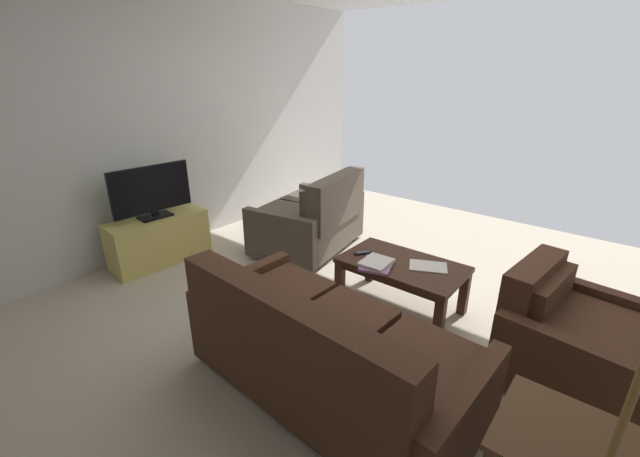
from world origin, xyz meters
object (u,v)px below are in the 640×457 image
at_px(sofa_main, 323,351).
at_px(tv_stand, 159,240).
at_px(coffee_table, 402,270).
at_px(loveseat_near, 313,219).
at_px(tv_remote, 363,253).
at_px(loose_magazine, 428,266).
at_px(flat_tv, 151,191).
at_px(armchair_side, 572,338).
at_px(book_stack, 377,264).
at_px(end_table, 559,456).

relative_size(sofa_main, tv_stand, 1.82).
bearing_deg(coffee_table, loveseat_near, -19.02).
bearing_deg(tv_remote, loose_magazine, -166.56).
height_order(flat_tv, armchair_side, flat_tv).
bearing_deg(book_stack, tv_remote, -30.39).
relative_size(end_table, book_stack, 1.72).
height_order(sofa_main, tv_stand, sofa_main).
xyz_separation_m(end_table, tv_remote, (1.74, -1.22, -0.06)).
bearing_deg(loveseat_near, sofa_main, 131.49).
distance_m(coffee_table, loose_magazine, 0.22).
relative_size(sofa_main, coffee_table, 1.84).
relative_size(flat_tv, tv_remote, 5.32).
height_order(loveseat_near, tv_stand, loveseat_near).
xyz_separation_m(sofa_main, flat_tv, (2.56, -0.42, 0.44)).
distance_m(tv_remote, loose_magazine, 0.57).
xyz_separation_m(end_table, armchair_side, (0.10, -1.20, -0.18)).
distance_m(sofa_main, coffee_table, 1.24).
bearing_deg(sofa_main, flat_tv, -9.27).
relative_size(armchair_side, book_stack, 2.72).
bearing_deg(end_table, loose_magazine, -48.75).
height_order(book_stack, tv_remote, book_stack).
height_order(coffee_table, tv_remote, tv_remote).
height_order(loveseat_near, flat_tv, flat_tv).
height_order(sofa_main, loose_magazine, sofa_main).
xyz_separation_m(flat_tv, loose_magazine, (-2.64, -0.88, -0.35)).
bearing_deg(armchair_side, book_stack, 4.22).
xyz_separation_m(tv_stand, tv_remote, (-2.09, -0.75, 0.19)).
relative_size(loveseat_near, flat_tv, 1.62).
height_order(armchair_side, loose_magazine, armchair_side).
xyz_separation_m(armchair_side, book_stack, (1.42, 0.10, 0.13)).
bearing_deg(armchair_side, flat_tv, 11.06).
relative_size(loveseat_near, armchair_side, 1.37).
relative_size(armchair_side, loose_magazine, 3.25).
relative_size(coffee_table, end_table, 1.65).
distance_m(coffee_table, end_table, 1.90).
bearing_deg(end_table, book_stack, -35.72).
xyz_separation_m(armchair_side, tv_remote, (1.64, -0.02, 0.11)).
height_order(flat_tv, book_stack, flat_tv).
distance_m(end_table, book_stack, 1.88).
relative_size(end_table, armchair_side, 0.63).
relative_size(tv_remote, loose_magazine, 0.51).
distance_m(tv_stand, tv_remote, 2.22).
bearing_deg(tv_remote, armchair_side, 179.28).
relative_size(loveseat_near, coffee_table, 1.31).
xyz_separation_m(flat_tv, book_stack, (-2.30, -0.62, -0.34)).
xyz_separation_m(sofa_main, end_table, (-1.26, 0.06, 0.15)).
bearing_deg(coffee_table, sofa_main, 95.88).
height_order(loveseat_near, coffee_table, loveseat_near).
height_order(loveseat_near, book_stack, loveseat_near).
relative_size(loveseat_near, tv_stand, 1.30).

